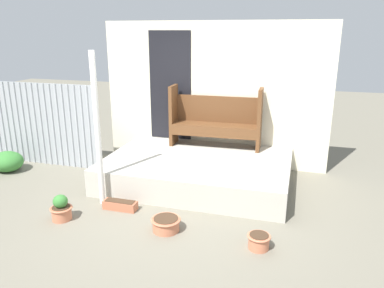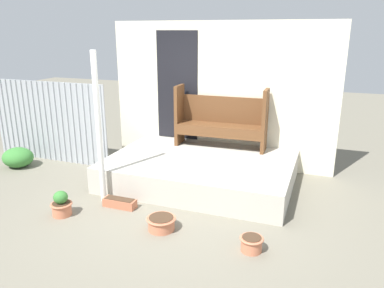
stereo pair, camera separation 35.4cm
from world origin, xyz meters
TOP-DOWN VIEW (x-y plane):
  - ground_plane at (0.00, 0.00)m, footprint 24.00×24.00m
  - porch_slab at (0.09, 1.02)m, footprint 2.96×2.04m
  - house_wall at (0.05, 2.07)m, footprint 4.16×0.08m
  - fence_corrugated at (-2.99, 1.10)m, footprint 2.51×0.05m
  - support_post at (-1.05, -0.11)m, footprint 0.08×0.08m
  - bench at (0.21, 1.78)m, footprint 1.62×0.45m
  - flower_pot_left at (-1.32, -0.72)m, footprint 0.30×0.30m
  - flower_pot_middle at (0.12, -0.60)m, footprint 0.38×0.38m
  - flower_pot_right at (1.30, -0.68)m, footprint 0.28×0.28m
  - planter_box_rect at (-0.70, -0.23)m, footprint 0.48×0.16m
  - shrub_by_fence at (-3.33, 0.57)m, footprint 0.57×0.52m

SIDE VIEW (x-z plane):
  - ground_plane at x=0.00m, z-range 0.00..0.00m
  - planter_box_rect at x=-0.70m, z-range 0.00..0.13m
  - flower_pot_middle at x=0.12m, z-range 0.01..0.18m
  - flower_pot_right at x=1.30m, z-range 0.01..0.19m
  - flower_pot_left at x=-1.32m, z-range -0.02..0.33m
  - shrub_by_fence at x=-3.33m, z-range 0.00..0.36m
  - porch_slab at x=0.09m, z-range 0.00..0.42m
  - fence_corrugated at x=-2.99m, z-range 0.00..1.53m
  - bench at x=0.21m, z-range 0.41..1.48m
  - support_post at x=-1.05m, z-range 0.00..2.18m
  - house_wall at x=0.05m, z-range 0.01..2.61m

